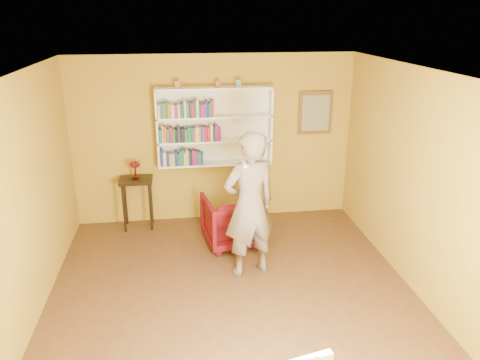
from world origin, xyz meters
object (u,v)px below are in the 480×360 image
Objects in this scene: bookshelf at (214,126)px; console_table at (136,187)px; armchair at (233,220)px; person at (250,205)px; ruby_lustre at (135,166)px.

console_table is at bearing -172.79° from bookshelf.
bookshelf is at bearing -88.55° from armchair.
console_table is 0.43× the size of person.
ruby_lustre is at bearing -36.91° from armchair.
armchair is at bearing -27.97° from console_table.
armchair is (1.43, -0.76, -0.66)m from ruby_lustre.
ruby_lustre is 1.75m from armchair.
bookshelf is 1.39m from ruby_lustre.
person reaches higher than armchair.
ruby_lustre is 0.34× the size of armchair.
console_table is 2.96× the size of ruby_lustre.
bookshelf is 1.53m from armchair.
console_table is at bearing -63.94° from person.
person is at bearing -46.50° from ruby_lustre.
bookshelf is 0.92× the size of person.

